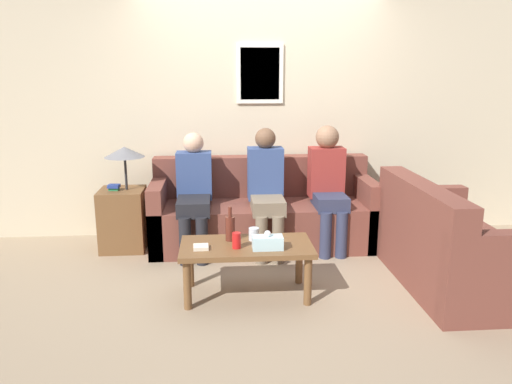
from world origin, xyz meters
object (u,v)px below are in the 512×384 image
at_px(wine_bottle, 230,228).
at_px(drinking_glass, 254,234).
at_px(couch_side, 448,249).
at_px(person_middle, 266,187).
at_px(coffee_table, 246,252).
at_px(couch_main, 263,214).
at_px(person_left, 194,189).
at_px(person_right, 328,182).

relative_size(wine_bottle, drinking_glass, 2.75).
xyz_separation_m(couch_side, wine_bottle, (-1.77, 0.05, 0.21)).
distance_m(couch_side, person_middle, 1.71).
relative_size(coffee_table, person_middle, 0.85).
relative_size(couch_main, person_left, 1.92).
bearing_deg(wine_bottle, couch_side, -1.64).
distance_m(couch_main, coffee_table, 1.23).
xyz_separation_m(wine_bottle, person_left, (-0.32, 0.93, 0.10)).
xyz_separation_m(wine_bottle, person_right, (0.99, 0.94, 0.15)).
xyz_separation_m(couch_side, coffee_table, (-1.65, -0.06, 0.05)).
bearing_deg(couch_main, coffee_table, -101.33).
height_order(drinking_glass, person_right, person_right).
height_order(couch_main, person_left, person_left).
bearing_deg(coffee_table, drinking_glass, 56.61).
relative_size(person_middle, person_right, 0.99).
bearing_deg(person_left, person_middle, -3.79).
bearing_deg(person_right, wine_bottle, -136.42).
bearing_deg(couch_side, person_right, 38.35).
height_order(coffee_table, person_left, person_left).
distance_m(wine_bottle, person_right, 1.37).
distance_m(person_left, person_middle, 0.70).
relative_size(drinking_glass, person_middle, 0.08).
bearing_deg(coffee_table, couch_side, 2.08).
bearing_deg(couch_main, person_middle, -86.50).
height_order(coffee_table, person_right, person_right).
bearing_deg(person_left, couch_side, -25.03).
height_order(couch_side, coffee_table, couch_side).
bearing_deg(coffee_table, person_right, 50.47).
height_order(couch_main, person_right, person_right).
distance_m(couch_main, person_middle, 0.40).
distance_m(coffee_table, drinking_glass, 0.16).
relative_size(couch_main, person_right, 1.83).
bearing_deg(drinking_glass, couch_side, -1.43).
bearing_deg(couch_main, couch_side, -38.94).
height_order(wine_bottle, person_middle, person_middle).
bearing_deg(person_left, drinking_glass, -61.65).
height_order(person_left, person_middle, person_middle).
xyz_separation_m(couch_main, wine_bottle, (-0.36, -1.09, 0.22)).
height_order(person_middle, person_right, person_right).
bearing_deg(wine_bottle, couch_main, 71.65).
distance_m(person_left, person_right, 1.31).
height_order(couch_main, coffee_table, couch_main).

